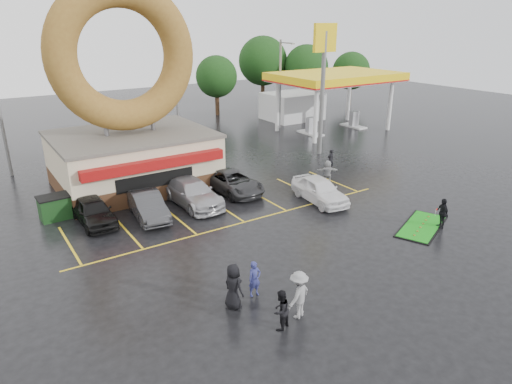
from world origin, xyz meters
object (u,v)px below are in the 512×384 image
car_black (93,211)px  person_cameraman (442,213)px  putting_green (422,226)px  person_blue (255,279)px  car_grey (232,182)px  dumpster (56,208)px  car_dgrey (148,205)px  car_silver (192,193)px  streetlight_right (280,82)px  shell_sign (324,65)px  streetlight_mid (177,93)px  donut_shop (130,122)px  gas_station (316,91)px  car_white (320,190)px

car_black → person_cameraman: bearing=-36.5°
putting_green → person_blue: bearing=-177.4°
car_grey → dumpster: 10.88m
car_dgrey → car_silver: (3.06, 0.39, 0.04)m
streetlight_right → putting_green: 26.22m
person_blue → putting_green: person_blue is taller
shell_sign → dumpster: size_ratio=5.89×
car_silver → car_grey: size_ratio=1.04×
car_grey → person_blue: person_blue is taller
streetlight_right → car_black: bearing=-149.0°
car_dgrey → car_grey: car_dgrey is taller
streetlight_mid → donut_shop: bearing=-131.4°
person_cameraman → car_dgrey: bearing=-103.2°
gas_station → car_white: 22.76m
streetlight_right → putting_green: size_ratio=1.91×
person_blue → person_cameraman: 12.30m
donut_shop → streetlight_mid: (7.00, 7.95, 0.32)m
car_white → putting_green: car_white is taller
streetlight_mid → car_dgrey: bearing=-121.0°
person_blue → car_silver: bearing=79.4°
shell_sign → car_white: shell_sign is taller
car_black → person_blue: person_blue is taller
shell_sign → car_black: (-20.16, -4.00, -6.63)m
streetlight_right → car_silver: 22.86m
car_dgrey → car_white: 10.61m
streetlight_mid → person_blue: 25.48m
gas_station → car_black: gas_station is taller
car_dgrey → car_grey: size_ratio=0.88×
shell_sign → person_cameraman: 17.05m
shell_sign → person_blue: 23.35m
car_dgrey → streetlight_right: bearing=42.0°
car_grey → shell_sign: bearing=17.3°
gas_station → putting_green: 26.68m
car_white → person_cameraman: size_ratio=2.69×
streetlight_right → car_grey: 20.20m
gas_station → person_blue: size_ratio=8.75×
streetlight_right → dumpster: (-24.78, -12.05, -4.13)m
car_black → streetlight_right: bearing=29.6°
streetlight_right → car_dgrey: bearing=-143.9°
streetlight_mid → person_blue: streetlight_mid is taller
donut_shop → putting_green: bearing=-54.9°
donut_shop → streetlight_right: 21.00m
donut_shop → car_black: bearing=-129.9°
donut_shop → car_black: donut_shop is taller
donut_shop → person_blue: bearing=-92.0°
dumpster → car_silver: bearing=-20.2°
streetlight_right → car_white: (-10.33, -18.42, -4.00)m
gas_station → streetlight_mid: streetlight_mid is taller
shell_sign → dumpster: 22.89m
gas_station → putting_green: bearing=-117.2°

